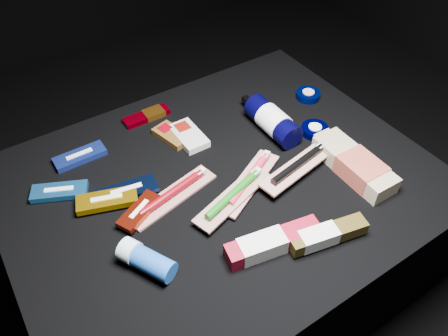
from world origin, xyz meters
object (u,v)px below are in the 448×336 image
bodywash_bottle (355,165)px  toothpaste_carton_red (270,244)px  lotion_bottle (273,121)px  deodorant_stick (146,260)px

bodywash_bottle → toothpaste_carton_red: bearing=-166.7°
lotion_bottle → toothpaste_carton_red: bearing=-127.8°
deodorant_stick → lotion_bottle: bearing=-4.3°
deodorant_stick → toothpaste_carton_red: (0.23, -0.10, -0.00)m
lotion_bottle → toothpaste_carton_red: lotion_bottle is taller
lotion_bottle → bodywash_bottle: bearing=-72.1°
lotion_bottle → deodorant_stick: 0.50m
bodywash_bottle → lotion_bottle: bearing=108.4°
lotion_bottle → deodorant_stick: (-0.46, -0.19, -0.01)m
bodywash_bottle → deodorant_stick: size_ratio=1.85×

